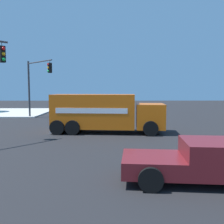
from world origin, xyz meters
TOP-DOWN VIEW (x-y plane):
  - ground_plane at (0.00, 0.00)m, footprint 100.00×100.00m
  - sidewalk_corner_near at (-13.27, -13.27)m, footprint 12.44×12.44m
  - delivery_truck at (1.99, 0.65)m, footprint 3.38×7.97m
  - traffic_light_primary at (-6.63, -6.64)m, footprint 3.55×3.43m
  - pickup_maroon at (11.66, 4.09)m, footprint 2.66×5.37m

SIDE VIEW (x-z plane):
  - ground_plane at x=0.00m, z-range 0.00..0.00m
  - sidewalk_corner_near at x=-13.27m, z-range 0.00..0.14m
  - pickup_maroon at x=11.66m, z-range 0.04..1.42m
  - delivery_truck at x=1.99m, z-range 0.07..2.78m
  - traffic_light_primary at x=-6.63m, z-range 1.11..7.06m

